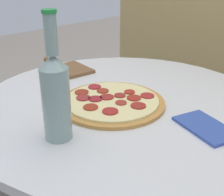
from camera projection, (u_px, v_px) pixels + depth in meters
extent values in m
cylinder|color=silver|center=(122.00, 194.00, 1.08)|extent=(0.09, 0.09, 0.66)
cylinder|color=silver|center=(124.00, 105.00, 0.94)|extent=(0.89, 0.89, 0.02)
cylinder|color=#B77F3D|center=(112.00, 103.00, 0.91)|extent=(0.31, 0.31, 0.01)
cylinder|color=beige|center=(112.00, 100.00, 0.91)|extent=(0.27, 0.27, 0.01)
cylinder|color=maroon|center=(83.00, 98.00, 0.91)|extent=(0.04, 0.04, 0.00)
cylinder|color=maroon|center=(91.00, 107.00, 0.86)|extent=(0.04, 0.04, 0.00)
cylinder|color=maroon|center=(138.00, 106.00, 0.86)|extent=(0.04, 0.04, 0.00)
cylinder|color=maroon|center=(107.00, 97.00, 0.92)|extent=(0.04, 0.04, 0.00)
cylinder|color=maroon|center=(147.00, 96.00, 0.93)|extent=(0.04, 0.04, 0.00)
cylinder|color=maroon|center=(103.00, 91.00, 0.96)|extent=(0.04, 0.04, 0.00)
cylinder|color=maroon|center=(130.00, 92.00, 0.95)|extent=(0.03, 0.03, 0.00)
cylinder|color=maroon|center=(134.00, 98.00, 0.91)|extent=(0.04, 0.04, 0.00)
cylinder|color=maroon|center=(121.00, 103.00, 0.88)|extent=(0.03, 0.03, 0.00)
cylinder|color=maroon|center=(120.00, 95.00, 0.93)|extent=(0.03, 0.03, 0.00)
cylinder|color=maroon|center=(95.00, 99.00, 0.91)|extent=(0.04, 0.04, 0.00)
cylinder|color=maroon|center=(110.00, 111.00, 0.83)|extent=(0.04, 0.04, 0.00)
cylinder|color=maroon|center=(82.00, 92.00, 0.95)|extent=(0.04, 0.04, 0.00)
cylinder|color=maroon|center=(95.00, 87.00, 0.99)|extent=(0.04, 0.04, 0.00)
cylinder|color=gray|center=(56.00, 104.00, 0.71)|extent=(0.07, 0.07, 0.17)
cone|color=gray|center=(53.00, 62.00, 0.67)|extent=(0.07, 0.07, 0.03)
cylinder|color=gray|center=(51.00, 35.00, 0.65)|extent=(0.03, 0.03, 0.09)
cylinder|color=#1E8438|center=(49.00, 11.00, 0.63)|extent=(0.03, 0.03, 0.01)
cube|color=brown|center=(68.00, 70.00, 1.17)|extent=(0.16, 0.16, 0.01)
cylinder|color=brown|center=(52.00, 62.00, 1.26)|extent=(0.11, 0.03, 0.02)
cube|color=#334C99|center=(206.00, 127.00, 0.78)|extent=(0.18, 0.14, 0.01)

